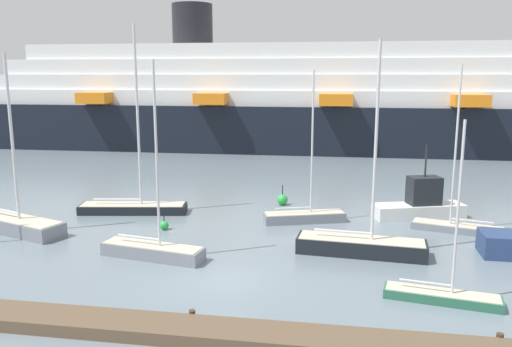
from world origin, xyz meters
TOP-DOWN VIEW (x-y plane):
  - ground_plane at (0.00, 0.00)m, footprint 600.00×600.00m
  - dock_pier at (0.00, -5.19)m, footprint 27.06×1.86m
  - sailboat_0 at (-4.01, 2.30)m, footprint 5.57×2.24m
  - sailboat_2 at (6.50, 4.57)m, footprint 6.73×2.20m
  - sailboat_3 at (-13.81, 5.28)m, footprint 7.39×4.09m
  - sailboat_4 at (12.30, 9.49)m, footprint 5.37×2.62m
  - sailboat_5 at (3.18, 10.09)m, footprint 5.26×2.76m
  - sailboat_6 at (-8.41, 10.42)m, footprint 7.31×2.74m
  - sailboat_7 at (9.60, -0.68)m, footprint 4.75×1.83m
  - fishing_boat_1 at (10.57, 12.43)m, footprint 6.15×3.39m
  - channel_buoy_0 at (-5.07, 7.07)m, footprint 0.54×0.54m
  - channel_buoy_1 at (1.30, 14.18)m, footprint 0.77×0.77m
  - cruise_ship at (4.42, 43.92)m, footprint 101.31×16.88m

SIDE VIEW (x-z plane):
  - ground_plane at x=0.00m, z-range 0.00..0.00m
  - dock_pier at x=0.00m, z-range -0.05..0.53m
  - channel_buoy_0 at x=-5.07m, z-range -0.30..0.85m
  - sailboat_7 at x=9.60m, z-range -3.39..4.13m
  - channel_buoy_1 at x=1.30m, z-range -0.35..1.12m
  - sailboat_4 at x=12.30m, z-range -4.45..5.37m
  - sailboat_5 at x=3.18m, z-range -4.27..5.22m
  - sailboat_0 at x=-4.01m, z-range -4.46..5.47m
  - sailboat_3 at x=-13.81m, z-range -4.63..5.78m
  - sailboat_2 at x=6.50m, z-range -4.87..6.02m
  - sailboat_6 at x=-8.41m, z-range -5.60..6.79m
  - fishing_boat_1 at x=10.57m, z-range -1.47..3.30m
  - cruise_ship at x=4.42m, z-range -3.21..14.69m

